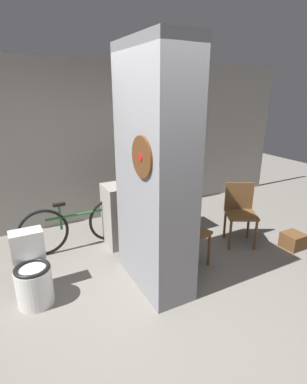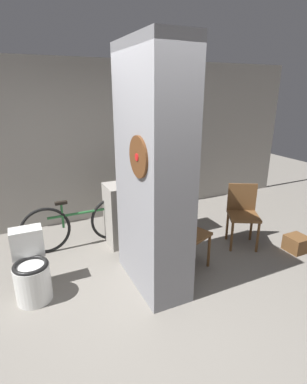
% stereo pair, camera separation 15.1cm
% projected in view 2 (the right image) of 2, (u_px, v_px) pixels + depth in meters
% --- Properties ---
extents(ground_plane, '(14.00, 14.00, 0.00)m').
position_uv_depth(ground_plane, '(162.00, 311.00, 3.05)').
color(ground_plane, slate).
extents(wall_back, '(8.00, 0.09, 2.60)m').
position_uv_depth(wall_back, '(90.00, 144.00, 4.87)').
color(wall_back, gray).
rests_on(wall_back, ground_plane).
extents(pillar_center, '(0.50, 1.06, 2.60)m').
position_uv_depth(pillar_center, '(152.00, 174.00, 3.13)').
color(pillar_center, gray).
rests_on(pillar_center, ground_plane).
extents(counter_shelf, '(1.28, 0.44, 0.89)m').
position_uv_depth(counter_shelf, '(149.00, 210.00, 4.46)').
color(counter_shelf, gray).
rests_on(counter_shelf, ground_plane).
extents(toilet, '(0.37, 0.53, 0.73)m').
position_uv_depth(toilet, '(31.00, 271.00, 3.19)').
color(toilet, silver).
rests_on(toilet, ground_plane).
extents(chair_near_pillar, '(0.53, 0.53, 0.88)m').
position_uv_depth(chair_near_pillar, '(185.00, 229.00, 3.71)').
color(chair_near_pillar, brown).
rests_on(chair_near_pillar, ground_plane).
extents(chair_by_doorway, '(0.55, 0.55, 0.88)m').
position_uv_depth(chair_by_doorway, '(243.00, 212.00, 4.25)').
color(chair_by_doorway, brown).
rests_on(chair_by_doorway, ground_plane).
extents(bicycle, '(1.62, 0.42, 0.72)m').
position_uv_depth(bicycle, '(81.00, 223.00, 4.23)').
color(bicycle, black).
rests_on(bicycle, ground_plane).
extents(bottle_tall, '(0.09, 0.09, 0.31)m').
position_uv_depth(bottle_tall, '(138.00, 173.00, 4.27)').
color(bottle_tall, olive).
rests_on(bottle_tall, counter_shelf).
extents(floor_crate, '(0.27, 0.27, 0.22)m').
position_uv_depth(floor_crate, '(297.00, 244.00, 4.17)').
color(floor_crate, brown).
rests_on(floor_crate, ground_plane).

